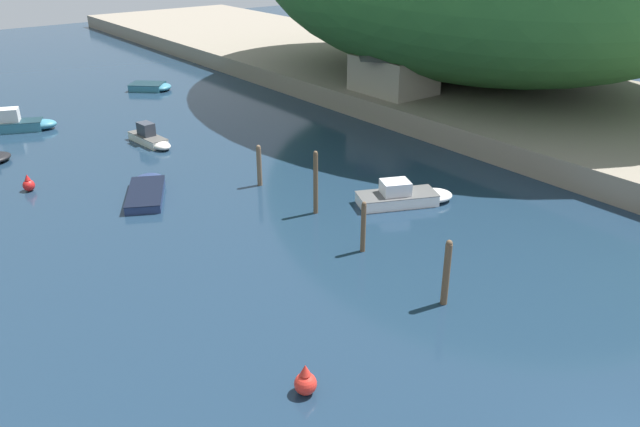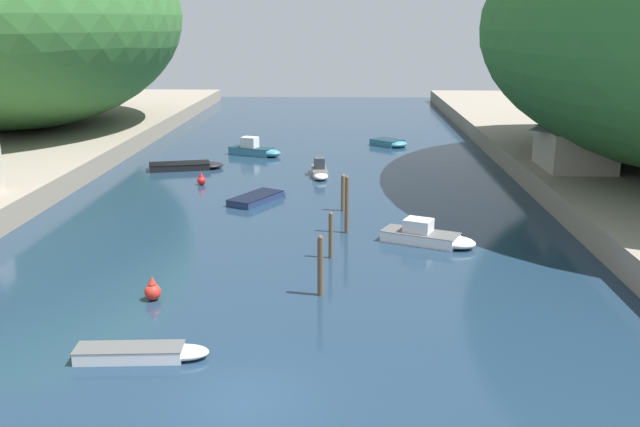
# 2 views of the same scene
# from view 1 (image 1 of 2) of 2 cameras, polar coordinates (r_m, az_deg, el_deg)

# --- Properties ---
(water_surface) EXTENTS (130.00, 130.00, 0.00)m
(water_surface) POSITION_cam_1_polar(r_m,az_deg,el_deg) (39.25, -14.08, 4.16)
(water_surface) COLOR #192D42
(water_surface) RESTS_ON ground
(right_bank) EXTENTS (22.00, 120.00, 1.59)m
(right_bank) POSITION_cam_1_polar(r_m,az_deg,el_deg) (55.08, 12.79, 11.06)
(right_bank) COLOR gray
(right_bank) RESTS_ON ground
(right_bank_cottage) EXTENTS (4.84, 6.24, 4.17)m
(right_bank_cottage) POSITION_cam_1_polar(r_m,az_deg,el_deg) (49.22, 6.78, 13.42)
(right_bank_cottage) COLOR gray
(right_bank_cottage) RESTS_ON right_bank
(boat_navy_launch) EXTENTS (1.52, 4.34, 1.39)m
(boat_navy_launch) POSITION_cam_1_polar(r_m,az_deg,el_deg) (43.48, -15.23, 6.63)
(boat_navy_launch) COLOR silver
(boat_navy_launch) RESTS_ON water_surface
(boat_mid_channel) EXTENTS (5.38, 3.64, 1.32)m
(boat_mid_channel) POSITION_cam_1_polar(r_m,az_deg,el_deg) (33.17, 7.89, 1.59)
(boat_mid_channel) COLOR white
(boat_mid_channel) RESTS_ON water_surface
(boat_small_dinghy) EXTENTS (3.97, 3.89, 0.61)m
(boat_small_dinghy) POSITION_cam_1_polar(r_m,az_deg,el_deg) (58.56, -15.09, 11.13)
(boat_small_dinghy) COLOR teal
(boat_small_dinghy) RESTS_ON water_surface
(boat_yellow_tender) EXTENTS (4.05, 5.53, 0.47)m
(boat_yellow_tender) POSITION_cam_1_polar(r_m,az_deg,el_deg) (35.39, -15.57, 2.09)
(boat_yellow_tender) COLOR navy
(boat_yellow_tender) RESTS_ON water_surface
(boat_open_rowboat) EXTENTS (5.16, 3.29, 1.65)m
(boat_open_rowboat) POSITION_cam_1_polar(r_m,az_deg,el_deg) (49.79, -25.79, 7.40)
(boat_open_rowboat) COLOR teal
(boat_open_rowboat) RESTS_ON water_surface
(mooring_post_nearest) EXTENTS (0.27, 0.27, 2.78)m
(mooring_post_nearest) POSITION_cam_1_polar(r_m,az_deg,el_deg) (24.28, 11.49, -5.30)
(mooring_post_nearest) COLOR brown
(mooring_post_nearest) RESTS_ON water_surface
(mooring_post_second) EXTENTS (0.22, 0.22, 2.44)m
(mooring_post_second) POSITION_cam_1_polar(r_m,az_deg,el_deg) (27.74, 3.98, -1.20)
(mooring_post_second) COLOR brown
(mooring_post_second) RESTS_ON water_surface
(mooring_post_middle) EXTENTS (0.24, 0.24, 3.35)m
(mooring_post_middle) POSITION_cam_1_polar(r_m,az_deg,el_deg) (31.24, -0.40, 2.86)
(mooring_post_middle) COLOR brown
(mooring_post_middle) RESTS_ON water_surface
(mooring_post_fourth) EXTENTS (0.28, 0.28, 2.39)m
(mooring_post_fourth) POSITION_cam_1_polar(r_m,az_deg,el_deg) (35.07, -5.58, 4.42)
(mooring_post_fourth) COLOR brown
(mooring_post_fourth) RESTS_ON water_surface
(channel_buoy_near) EXTENTS (0.64, 0.64, 0.97)m
(channel_buoy_near) POSITION_cam_1_polar(r_m,az_deg,el_deg) (38.02, -25.09, 2.42)
(channel_buoy_near) COLOR red
(channel_buoy_near) RESTS_ON water_surface
(channel_buoy_far) EXTENTS (0.73, 0.73, 1.09)m
(channel_buoy_far) POSITION_cam_1_polar(r_m,az_deg,el_deg) (20.17, -1.34, -15.16)
(channel_buoy_far) COLOR red
(channel_buoy_far) RESTS_ON water_surface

